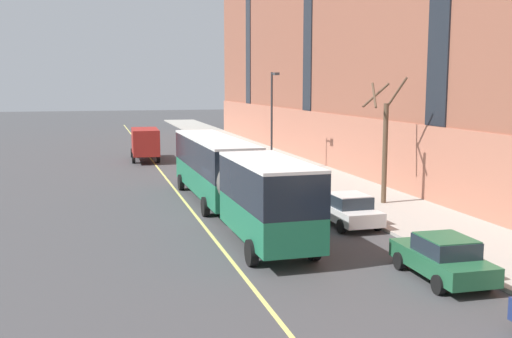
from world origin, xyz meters
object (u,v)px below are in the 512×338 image
Objects in this scene: parked_car_black_2 at (227,150)px; street_lamp at (273,111)px; parked_car_green_3 at (443,258)px; parked_car_darkgray_0 at (207,141)px; parked_car_white_4 at (348,210)px; parked_car_white_5 at (290,182)px; city_bus at (229,174)px; box_truck at (145,142)px; street_tree_mid_block at (384,143)px.

parked_car_black_2 is 9.76m from street_lamp.
parked_car_darkgray_0 is at bearing 89.97° from parked_car_green_3.
parked_car_white_4 is at bearing -95.53° from street_lamp.
street_lamp is (1.67, -8.79, 3.90)m from parked_car_black_2.
street_lamp is (1.79, 9.71, 3.90)m from parked_car_white_5.
parked_car_darkgray_0 is (4.84, 32.37, -1.36)m from city_bus.
parked_car_green_3 is at bearing -90.33° from parked_car_white_5.
city_bus is 4.84× the size of parked_car_black_2.
box_truck reaches higher than parked_car_darkgray_0.
parked_car_black_2 is 0.97× the size of parked_car_white_4.
parked_car_darkgray_0 is 11.29m from box_truck.
city_bus is at bearing -177.54° from street_tree_mid_block.
parked_car_white_5 is at bearing 130.54° from street_tree_mid_block.
street_tree_mid_block is at bearing 71.83° from parked_car_green_3.
city_bus is 2.93× the size of street_tree_mid_block.
street_lamp reaches higher than street_tree_mid_block.
parked_car_green_3 is 16.88m from parked_car_white_5.
box_truck is (-7.34, 0.20, 0.88)m from parked_car_black_2.
city_bus reaches higher than parked_car_green_3.
parked_car_black_2 is 0.56× the size of street_lamp.
box_truck is 1.02× the size of street_tree_mid_block.
parked_car_darkgray_0 is at bearing 90.14° from parked_car_white_4.
parked_car_white_4 is (-0.11, -27.14, 0.00)m from parked_car_black_2.
street_lamp reaches higher than parked_car_black_2.
parked_car_black_2 is 0.97× the size of parked_car_white_5.
street_tree_mid_block reaches higher than city_bus.
box_truck is at bearing 104.82° from parked_car_white_4.
street_lamp is at bearing 84.47° from parked_car_white_4.
street_tree_mid_block reaches higher than parked_car_white_4.
parked_car_white_5 is (4.92, 4.98, -1.36)m from city_bus.
box_truck is at bearing -129.41° from parked_car_darkgray_0.
parked_car_white_5 is at bearing -68.90° from box_truck.
parked_car_darkgray_0 is at bearing 96.02° from street_lamp.
street_lamp reaches higher than parked_car_white_4.
box_truck is (-7.12, 35.58, 0.88)m from parked_car_green_3.
parked_car_white_5 is 0.63× the size of street_tree_mid_block.
city_bus is at bearing 143.45° from parked_car_white_4.
box_truck reaches higher than parked_car_white_5.
parked_car_green_3 is (4.82, -11.90, -1.36)m from city_bus.
box_truck reaches higher than parked_car_white_4.
city_bus is 32.76m from parked_car_darkgray_0.
parked_car_darkgray_0 is 0.99× the size of parked_car_white_5.
street_lamp is at bearing 65.45° from city_bus.
parked_car_black_2 is (5.04, 23.48, -1.36)m from city_bus.
parked_car_darkgray_0 is 36.03m from parked_car_white_4.
box_truck is (-7.23, 27.34, 0.88)m from parked_car_white_4.
parked_car_white_4 is at bearing -36.55° from city_bus.
parked_car_black_2 is 0.61× the size of street_tree_mid_block.
parked_car_darkgray_0 is 32.36m from street_tree_mid_block.
parked_car_green_3 is 0.63× the size of street_tree_mid_block.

